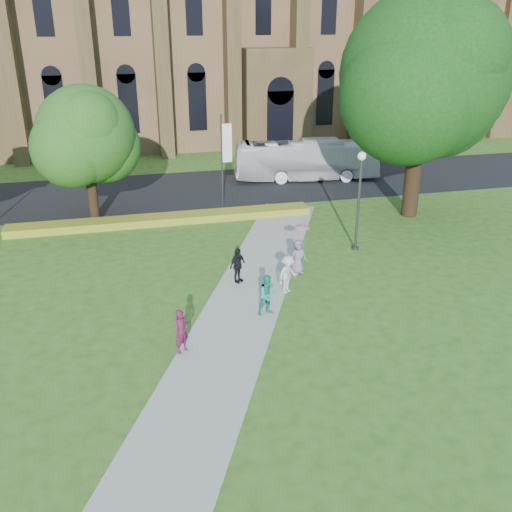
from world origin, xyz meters
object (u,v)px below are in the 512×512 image
object	(u,v)px
large_tree	(424,75)
tour_coach	(307,160)
pedestrian_0	(181,331)
streetlamp	(359,190)

from	to	relation	value
large_tree	tour_coach	distance (m)	12.30
large_tree	pedestrian_0	world-z (taller)	large_tree
tour_coach	pedestrian_0	bearing A→B (deg)	158.81
streetlamp	large_tree	bearing A→B (deg)	39.29
streetlamp	pedestrian_0	distance (m)	13.13
large_tree	tour_coach	world-z (taller)	large_tree
tour_coach	large_tree	bearing A→B (deg)	-151.95
large_tree	streetlamp	bearing A→B (deg)	-140.71
streetlamp	large_tree	size ratio (longest dim) A/B	0.40
pedestrian_0	streetlamp	bearing A→B (deg)	0.29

